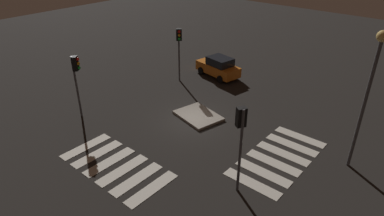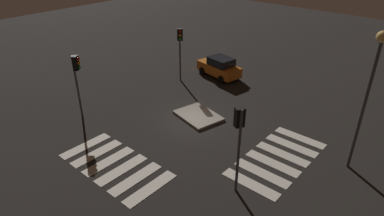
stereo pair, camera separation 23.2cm
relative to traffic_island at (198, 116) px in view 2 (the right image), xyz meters
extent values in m
plane|color=black|center=(0.04, -0.71, -0.09)|extent=(80.00, 80.00, 0.00)
cube|color=gray|center=(0.00, 0.00, 0.00)|extent=(3.51, 2.93, 0.18)
cube|color=orange|center=(-3.39, 6.83, 0.61)|extent=(4.31, 2.45, 0.83)
cube|color=black|center=(-3.15, 6.79, 1.36)|extent=(2.33, 1.94, 0.67)
cylinder|color=black|center=(-4.78, 6.22, 0.24)|extent=(0.69, 0.35, 0.65)
cylinder|color=black|center=(-4.47, 7.90, 0.24)|extent=(0.69, 0.35, 0.65)
cylinder|color=black|center=(-2.31, 5.76, 0.24)|extent=(0.69, 0.35, 0.65)
cylinder|color=black|center=(-2.00, 7.44, 0.24)|extent=(0.69, 0.35, 0.65)
sphere|color=#F2EABF|center=(-5.43, 6.72, 0.61)|extent=(0.22, 0.22, 0.22)
sphere|color=#F2EABF|center=(-5.26, 7.67, 0.61)|extent=(0.22, 0.22, 0.22)
cylinder|color=#47474C|center=(-6.30, -5.23, 2.11)|extent=(0.14, 0.14, 4.41)
cube|color=black|center=(-6.16, -5.12, 3.84)|extent=(0.52, 0.54, 0.96)
sphere|color=red|center=(-5.99, -5.01, 4.14)|extent=(0.22, 0.22, 0.22)
sphere|color=orange|center=(-5.99, -5.01, 3.84)|extent=(0.22, 0.22, 0.22)
sphere|color=green|center=(-5.99, -5.01, 3.54)|extent=(0.22, 0.22, 0.22)
cylinder|color=#47474C|center=(6.25, -4.48, 2.22)|extent=(0.14, 0.14, 4.62)
cube|color=black|center=(6.09, -4.39, 4.05)|extent=(0.50, 0.54, 0.96)
sphere|color=red|center=(5.92, -4.28, 4.35)|extent=(0.22, 0.22, 0.22)
sphere|color=orange|center=(5.92, -4.28, 4.05)|extent=(0.22, 0.22, 0.22)
sphere|color=green|center=(5.92, -4.28, 3.75)|extent=(0.22, 0.22, 0.22)
cylinder|color=#47474C|center=(-5.29, 3.87, 2.20)|extent=(0.14, 0.14, 4.58)
cube|color=black|center=(-5.16, 3.75, 4.01)|extent=(0.53, 0.54, 0.96)
sphere|color=red|center=(-5.01, 3.62, 4.31)|extent=(0.22, 0.22, 0.22)
sphere|color=orange|center=(-5.01, 3.62, 4.01)|extent=(0.22, 0.22, 0.22)
sphere|color=green|center=(-5.01, 3.62, 3.71)|extent=(0.22, 0.22, 0.22)
cylinder|color=#47474C|center=(9.81, 1.23, 3.48)|extent=(0.18, 0.18, 7.14)
sphere|color=#F9D172|center=(9.81, 1.23, 7.23)|extent=(0.56, 0.56, 0.56)
cube|color=silver|center=(-2.84, -7.22, -0.08)|extent=(0.70, 3.20, 0.02)
cube|color=silver|center=(-1.69, -7.22, -0.08)|extent=(0.70, 3.20, 0.02)
cube|color=silver|center=(-0.54, -7.22, -0.08)|extent=(0.70, 3.20, 0.02)
cube|color=silver|center=(0.61, -7.22, -0.08)|extent=(0.70, 3.20, 0.02)
cube|color=silver|center=(1.76, -7.22, -0.08)|extent=(0.70, 3.20, 0.02)
cube|color=silver|center=(2.91, -7.22, -0.08)|extent=(0.70, 3.20, 0.02)
cube|color=silver|center=(6.56, -3.58, -0.08)|extent=(3.20, 0.70, 0.02)
cube|color=silver|center=(6.56, -2.43, -0.08)|extent=(3.20, 0.70, 0.02)
cube|color=silver|center=(6.56, -1.28, -0.08)|extent=(3.20, 0.70, 0.02)
cube|color=silver|center=(6.56, -0.13, -0.08)|extent=(3.20, 0.70, 0.02)
cube|color=silver|center=(6.56, 1.02, -0.08)|extent=(3.20, 0.70, 0.02)
cube|color=silver|center=(6.56, 2.17, -0.08)|extent=(3.20, 0.70, 0.02)
camera|label=1|loc=(12.94, -15.84, 11.55)|focal=31.44mm
camera|label=2|loc=(13.12, -15.69, 11.55)|focal=31.44mm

